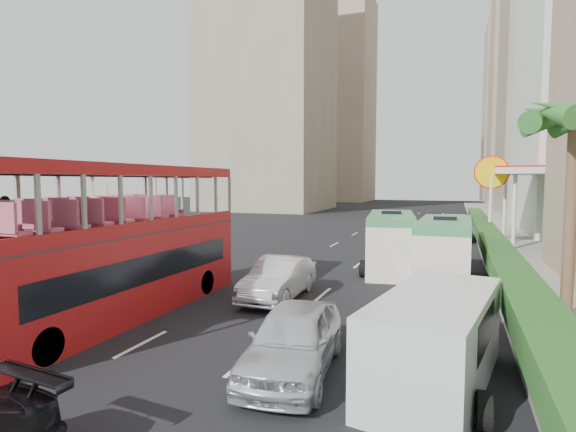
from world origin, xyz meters
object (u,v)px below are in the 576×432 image
at_px(car_silver_lane_a, 279,298).
at_px(car_silver_lane_b, 294,372).
at_px(panel_van_near, 436,340).
at_px(van_asset, 397,255).
at_px(double_decker_bus, 120,241).
at_px(palm_tree, 570,218).
at_px(minibus_near, 391,242).
at_px(panel_van_far, 453,228).
at_px(shell_station, 541,207).
at_px(minibus_far, 444,252).

bearing_deg(car_silver_lane_a, car_silver_lane_b, -66.24).
distance_m(car_silver_lane_a, panel_van_near, 8.31).
distance_m(car_silver_lane_b, van_asset, 18.17).
relative_size(double_decker_bus, palm_tree, 1.72).
bearing_deg(minibus_near, panel_van_near, -85.40).
xyz_separation_m(panel_van_near, panel_van_far, (0.20, 26.19, -0.10)).
bearing_deg(double_decker_bus, shell_station, 55.18).
relative_size(car_silver_lane_b, palm_tree, 0.73).
bearing_deg(van_asset, palm_tree, -51.10).
bearing_deg(palm_tree, car_silver_lane_a, -179.42).
height_order(car_silver_lane_b, panel_van_far, panel_van_far).
height_order(car_silver_lane_a, panel_van_near, panel_van_near).
relative_size(panel_van_far, shell_station, 0.58).
xyz_separation_m(double_decker_bus, van_asset, (7.20, 15.95, -2.53)).
xyz_separation_m(panel_van_near, palm_tree, (3.65, 5.77, 2.36)).
relative_size(double_decker_bus, car_silver_lane_b, 2.35).
bearing_deg(minibus_near, car_silver_lane_a, -122.04).
relative_size(double_decker_bus, van_asset, 2.13).
bearing_deg(palm_tree, minibus_far, 127.69).
distance_m(car_silver_lane_b, panel_van_near, 3.36).
bearing_deg(palm_tree, panel_van_near, -122.37).
xyz_separation_m(car_silver_lane_b, minibus_near, (0.47, 13.27, 1.44)).
bearing_deg(car_silver_lane_a, minibus_far, 38.80).
xyz_separation_m(van_asset, minibus_far, (2.87, -7.12, 1.42)).
relative_size(minibus_near, palm_tree, 1.02).
distance_m(panel_van_far, shell_station, 6.11).
height_order(car_silver_lane_a, palm_tree, palm_tree).
bearing_deg(van_asset, car_silver_lane_b, -80.73).
xyz_separation_m(car_silver_lane_a, car_silver_lane_b, (2.82, -6.12, 0.00)).
xyz_separation_m(minibus_far, palm_tree, (3.73, -4.83, 1.96)).
relative_size(panel_van_near, shell_station, 0.64).
bearing_deg(minibus_near, double_decker_bus, -131.26).
distance_m(van_asset, palm_tree, 14.06).
xyz_separation_m(van_asset, shell_station, (8.80, 7.05, 2.75)).
bearing_deg(panel_van_far, palm_tree, -81.02).
bearing_deg(shell_station, van_asset, -141.30).
distance_m(car_silver_lane_b, minibus_near, 13.36).
height_order(van_asset, panel_van_far, panel_van_far).
height_order(panel_van_far, shell_station, shell_station).
distance_m(van_asset, minibus_near, 5.11).
bearing_deg(car_silver_lane_b, minibus_far, 68.36).
bearing_deg(double_decker_bus, minibus_far, 41.26).
distance_m(double_decker_bus, car_silver_lane_b, 7.74).
relative_size(car_silver_lane_b, shell_station, 0.58).
height_order(minibus_far, panel_van_far, minibus_far).
xyz_separation_m(van_asset, panel_van_far, (3.15, 8.48, 0.92)).
bearing_deg(van_asset, panel_van_far, 79.58).
bearing_deg(minibus_near, car_silver_lane_b, -99.33).
height_order(panel_van_near, palm_tree, palm_tree).
bearing_deg(shell_station, car_silver_lane_b, -109.69).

